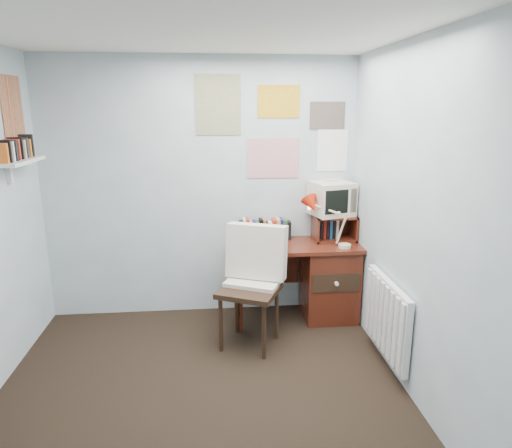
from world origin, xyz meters
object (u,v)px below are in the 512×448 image
(desk, at_px, (323,278))
(wall_shelf, at_px, (18,161))
(crt_tv, at_px, (332,197))
(desk_lamp, at_px, (346,226))
(tv_riser, at_px, (334,227))
(radiator, at_px, (387,317))
(desk_chair, at_px, (249,291))

(desk, height_order, wall_shelf, wall_shelf)
(crt_tv, bearing_deg, wall_shelf, 174.90)
(desk_lamp, xyz_separation_m, tv_riser, (-0.03, 0.27, -0.09))
(desk, relative_size, wall_shelf, 1.94)
(desk, relative_size, desk_lamp, 2.83)
(desk, bearing_deg, radiator, -72.76)
(desk_lamp, xyz_separation_m, radiator, (0.14, -0.77, -0.55))
(desk, relative_size, tv_riser, 3.00)
(crt_tv, height_order, wall_shelf, wall_shelf)
(desk, xyz_separation_m, radiator, (0.29, -0.93, 0.01))
(desk_lamp, distance_m, radiator, 0.96)
(desk, relative_size, desk_chair, 1.18)
(desk_chair, relative_size, tv_riser, 2.55)
(radiator, bearing_deg, desk_chair, 157.84)
(desk, height_order, tv_riser, tv_riser)
(desk, xyz_separation_m, desk_lamp, (0.15, -0.16, 0.57))
(tv_riser, relative_size, wall_shelf, 0.65)
(crt_tv, bearing_deg, desk_chair, -159.63)
(desk_lamp, bearing_deg, desk, 136.13)
(desk_chair, relative_size, crt_tv, 2.75)
(desk_chair, height_order, crt_tv, crt_tv)
(desk_chair, height_order, tv_riser, desk_chair)
(desk, xyz_separation_m, wall_shelf, (-2.57, -0.38, 1.21))
(radiator, bearing_deg, wall_shelf, 169.11)
(desk, height_order, radiator, desk)
(tv_riser, bearing_deg, desk, -137.04)
(crt_tv, relative_size, radiator, 0.46)
(desk, bearing_deg, wall_shelf, -171.60)
(radiator, xyz_separation_m, wall_shelf, (-2.86, 0.55, 1.20))
(desk, bearing_deg, tv_riser, 42.96)
(desk_chair, height_order, desk_lamp, desk_lamp)
(desk_lamp, height_order, wall_shelf, wall_shelf)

